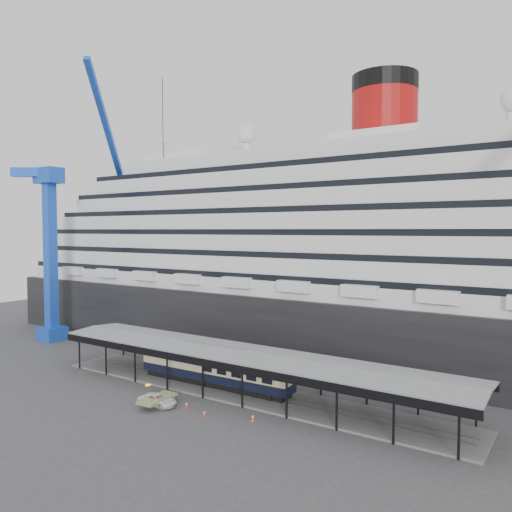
# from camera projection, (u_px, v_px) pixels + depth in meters

# --- Properties ---
(ground) EXTENTS (200.00, 200.00, 0.00)m
(ground) POSITION_uv_depth(u_px,v_px,m) (217.00, 405.00, 57.15)
(ground) COLOR #3D3D40
(ground) RESTS_ON ground
(cruise_ship) EXTENTS (130.00, 30.00, 43.90)m
(cruise_ship) POSITION_uv_depth(u_px,v_px,m) (336.00, 240.00, 82.76)
(cruise_ship) COLOR black
(cruise_ship) RESTS_ON ground
(platform_canopy) EXTENTS (56.00, 9.18, 5.30)m
(platform_canopy) POSITION_uv_depth(u_px,v_px,m) (242.00, 374.00, 61.18)
(platform_canopy) COLOR slate
(platform_canopy) RESTS_ON ground
(crane_blue) EXTENTS (22.63, 19.19, 47.60)m
(crane_blue) POSITION_uv_depth(u_px,v_px,m) (56.00, 231.00, 89.90)
(crane_blue) COLOR blue
(crane_blue) RESTS_ON ground
(port_truck) EXTENTS (4.84, 2.50, 1.31)m
(port_truck) POSITION_uv_depth(u_px,v_px,m) (158.00, 400.00, 56.93)
(port_truck) COLOR white
(port_truck) RESTS_ON ground
(pullman_carriage) EXTENTS (22.17, 3.37, 21.71)m
(pullman_carriage) POSITION_uv_depth(u_px,v_px,m) (214.00, 367.00, 63.57)
(pullman_carriage) COLOR black
(pullman_carriage) RESTS_ON ground
(traffic_cone_left) EXTENTS (0.39, 0.39, 0.71)m
(traffic_cone_left) POSITION_uv_depth(u_px,v_px,m) (204.00, 413.00, 53.62)
(traffic_cone_left) COLOR red
(traffic_cone_left) RESTS_ON ground
(traffic_cone_mid) EXTENTS (0.42, 0.42, 0.74)m
(traffic_cone_mid) POSITION_uv_depth(u_px,v_px,m) (187.00, 405.00, 56.24)
(traffic_cone_mid) COLOR red
(traffic_cone_mid) RESTS_ON ground
(traffic_cone_right) EXTENTS (0.45, 0.45, 0.79)m
(traffic_cone_right) POSITION_uv_depth(u_px,v_px,m) (253.00, 417.00, 52.33)
(traffic_cone_right) COLOR #EA580D
(traffic_cone_right) RESTS_ON ground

